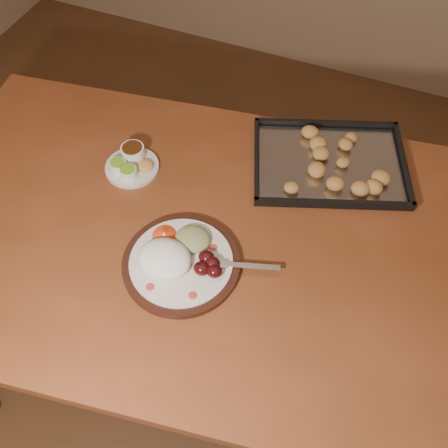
% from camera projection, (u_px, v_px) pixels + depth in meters
% --- Properties ---
extents(ground, '(4.00, 4.00, 0.00)m').
position_uv_depth(ground, '(204.00, 424.00, 1.68)').
color(ground, brown).
rests_on(ground, ground).
extents(dining_table, '(1.62, 1.12, 0.75)m').
position_uv_depth(dining_table, '(204.00, 255.00, 1.30)').
color(dining_table, brown).
rests_on(dining_table, ground).
extents(dinner_plate, '(0.36, 0.28, 0.06)m').
position_uv_depth(dinner_plate, '(179.00, 259.00, 1.16)').
color(dinner_plate, black).
rests_on(dinner_plate, dining_table).
extents(condiment_saucer, '(0.14, 0.14, 0.05)m').
position_uv_depth(condiment_saucer, '(131.00, 163.00, 1.33)').
color(condiment_saucer, beige).
rests_on(condiment_saucer, dining_table).
extents(baking_tray, '(0.48, 0.42, 0.04)m').
position_uv_depth(baking_tray, '(329.00, 162.00, 1.34)').
color(baking_tray, black).
rests_on(baking_tray, dining_table).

